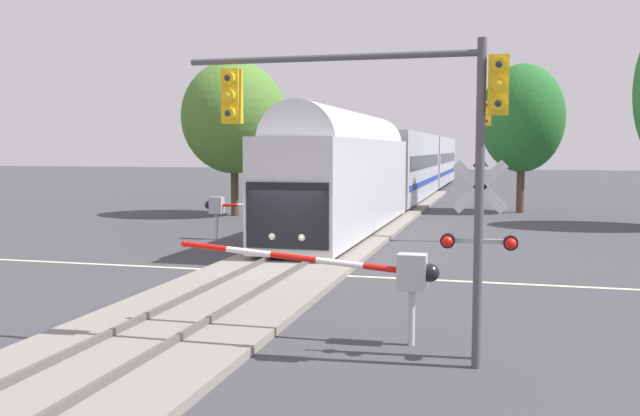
{
  "coord_description": "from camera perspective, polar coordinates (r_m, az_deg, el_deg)",
  "views": [
    {
      "loc": [
        6.56,
        -20.12,
        3.83
      ],
      "look_at": [
        1.21,
        0.46,
        2.0
      ],
      "focal_mm": 38.82,
      "sensor_mm": 36.0,
      "label": 1
    }
  ],
  "objects": [
    {
      "name": "crossing_gate_far",
      "position": [
        29.25,
        -7.55,
        0.11
      ],
      "size": [
        5.35,
        0.4,
        1.8
      ],
      "color": "#B7B7BC",
      "rests_on": "ground"
    },
    {
      "name": "commuter_train",
      "position": [
        49.81,
        7.01,
        3.63
      ],
      "size": [
        3.04,
        60.64,
        5.16
      ],
      "color": "silver",
      "rests_on": "railway_track"
    },
    {
      "name": "ground_plane",
      "position": [
        21.51,
        -3.45,
        -5.35
      ],
      "size": [
        220.0,
        220.0,
        0.0
      ],
      "primitive_type": "plane",
      "color": "#3D3D42"
    },
    {
      "name": "crossing_signal_mast",
      "position": [
        12.73,
        12.98,
        -2.2
      ],
      "size": [
        1.36,
        0.44,
        3.73
      ],
      "color": "#B2B2B7",
      "rests_on": "ground"
    },
    {
      "name": "road_centre_stripe",
      "position": [
        21.51,
        -3.45,
        -5.34
      ],
      "size": [
        44.0,
        0.2,
        0.01
      ],
      "color": "beige",
      "rests_on": "ground"
    },
    {
      "name": "traffic_signal_far_side",
      "position": [
        28.79,
        13.24,
        5.2
      ],
      "size": [
        0.53,
        0.38,
        6.04
      ],
      "color": "#4C4C51",
      "rests_on": "ground"
    },
    {
      "name": "traffic_signal_near_right",
      "position": [
        12.26,
        5.74,
        7.26
      ],
      "size": [
        5.76,
        0.38,
        5.7
      ],
      "color": "#4C4C51",
      "rests_on": "ground"
    },
    {
      "name": "railway_track",
      "position": [
        21.49,
        -3.45,
        -5.1
      ],
      "size": [
        4.4,
        80.0,
        0.32
      ],
      "color": "gray",
      "rests_on": "ground"
    },
    {
      "name": "elm_centre_background",
      "position": [
        43.01,
        16.32,
        7.11
      ],
      "size": [
        4.94,
        4.94,
        8.84
      ],
      "color": "#4C3828",
      "rests_on": "ground"
    },
    {
      "name": "oak_behind_train",
      "position": [
        39.74,
        -7.11,
        7.44
      ],
      "size": [
        5.92,
        5.92,
        8.8
      ],
      "color": "#4C3828",
      "rests_on": "ground"
    },
    {
      "name": "crossing_gate_near",
      "position": [
        13.64,
        5.29,
        -5.23
      ],
      "size": [
        5.4,
        0.4,
        1.9
      ],
      "color": "#B7B7BC",
      "rests_on": "ground"
    }
  ]
}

